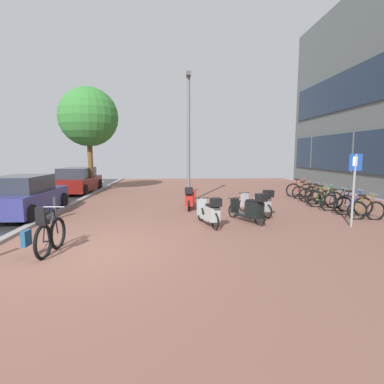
% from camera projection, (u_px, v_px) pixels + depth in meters
% --- Properties ---
extents(ground, '(21.00, 40.00, 0.13)m').
position_uv_depth(ground, '(149.00, 252.00, 6.95)').
color(ground, '#252524').
extents(bicycle_foreground, '(0.72, 1.49, 1.14)m').
position_uv_depth(bicycle_foreground, '(48.00, 235.00, 6.73)').
color(bicycle_foreground, black).
rests_on(bicycle_foreground, ground).
extents(bicycle_rack_00, '(1.26, 0.48, 0.93)m').
position_uv_depth(bicycle_rack_00, '(366.00, 210.00, 10.16)').
color(bicycle_rack_00, black).
rests_on(bicycle_rack_00, ground).
extents(bicycle_rack_01, '(1.37, 0.48, 0.98)m').
position_uv_depth(bicycle_rack_01, '(353.00, 206.00, 10.92)').
color(bicycle_rack_01, black).
rests_on(bicycle_rack_01, ground).
extents(bicycle_rack_02, '(1.28, 0.47, 0.96)m').
position_uv_depth(bicycle_rack_02, '(337.00, 203.00, 11.68)').
color(bicycle_rack_02, black).
rests_on(bicycle_rack_02, ground).
extents(bicycle_rack_03, '(1.32, 0.61, 1.00)m').
position_uv_depth(bicycle_rack_03, '(325.00, 199.00, 12.44)').
color(bicycle_rack_03, black).
rests_on(bicycle_rack_03, ground).
extents(bicycle_rack_04, '(1.30, 0.52, 0.95)m').
position_uv_depth(bicycle_rack_04, '(320.00, 197.00, 13.22)').
color(bicycle_rack_04, black).
rests_on(bicycle_rack_04, ground).
extents(bicycle_rack_05, '(1.30, 0.48, 0.94)m').
position_uv_depth(bicycle_rack_05, '(313.00, 195.00, 13.99)').
color(bicycle_rack_05, black).
rests_on(bicycle_rack_05, ground).
extents(bicycle_rack_06, '(1.24, 0.51, 0.94)m').
position_uv_depth(bicycle_rack_06, '(305.00, 192.00, 14.75)').
color(bicycle_rack_06, black).
rests_on(bicycle_rack_06, ground).
extents(bicycle_rack_07, '(1.33, 0.52, 1.01)m').
position_uv_depth(bicycle_rack_07, '(300.00, 190.00, 15.52)').
color(bicycle_rack_07, black).
rests_on(bicycle_rack_07, ground).
extents(scooter_near, '(0.65, 1.80, 0.96)m').
position_uv_depth(scooter_near, '(190.00, 199.00, 12.03)').
color(scooter_near, black).
rests_on(scooter_near, ground).
extents(scooter_mid, '(1.03, 1.66, 1.03)m').
position_uv_depth(scooter_mid, '(251.00, 209.00, 9.70)').
color(scooter_mid, black).
rests_on(scooter_mid, ground).
extents(scooter_far, '(1.00, 1.65, 1.00)m').
position_uv_depth(scooter_far, '(259.00, 203.00, 10.84)').
color(scooter_far, black).
rests_on(scooter_far, ground).
extents(scooter_extra, '(0.74, 1.72, 0.97)m').
position_uv_depth(scooter_extra, '(210.00, 212.00, 9.21)').
color(scooter_extra, black).
rests_on(scooter_extra, ground).
extents(parked_car_near, '(1.86, 3.92, 1.45)m').
position_uv_depth(parked_car_near, '(24.00, 197.00, 10.87)').
color(parked_car_near, navy).
rests_on(parked_car_near, ground).
extents(parked_car_far, '(1.92, 4.27, 1.42)m').
position_uv_depth(parked_car_far, '(77.00, 181.00, 17.29)').
color(parked_car_far, maroon).
rests_on(parked_car_far, ground).
extents(parking_sign, '(0.40, 0.07, 2.22)m').
position_uv_depth(parking_sign, '(354.00, 182.00, 9.04)').
color(parking_sign, gray).
rests_on(parking_sign, ground).
extents(lamp_post, '(0.20, 0.52, 5.80)m').
position_uv_depth(lamp_post, '(189.00, 131.00, 13.59)').
color(lamp_post, slate).
rests_on(lamp_post, ground).
extents(street_tree, '(3.28, 3.28, 5.91)m').
position_uv_depth(street_tree, '(89.00, 117.00, 16.87)').
color(street_tree, brown).
rests_on(street_tree, ground).
extents(bollard_far, '(0.12, 0.12, 0.75)m').
position_uv_depth(bollard_far, '(55.00, 208.00, 10.31)').
color(bollard_far, '#38383D').
rests_on(bollard_far, ground).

